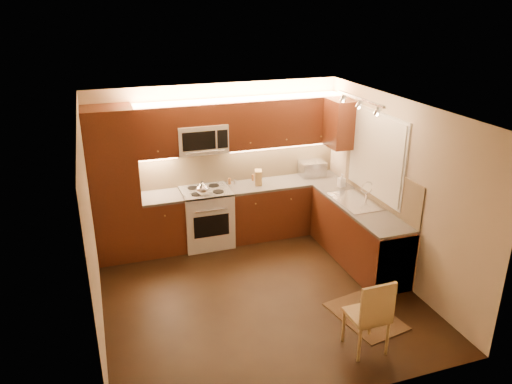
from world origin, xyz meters
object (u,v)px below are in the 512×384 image
object	(u,v)px
microwave	(201,138)
dining_chair	(367,313)
stove	(207,217)
toaster_oven	(312,168)
sink	(356,197)
soap_bottle	(342,180)
kettle	(202,188)
knife_block	(258,177)

from	to	relation	value
microwave	dining_chair	distance (m)	3.62
stove	toaster_oven	xyz separation A→B (m)	(1.87, 0.15, 0.56)
sink	soap_bottle	size ratio (longest dim) A/B	3.99
microwave	sink	bearing A→B (deg)	-32.21
soap_bottle	dining_chair	size ratio (longest dim) A/B	0.23
stove	soap_bottle	size ratio (longest dim) A/B	4.27
stove	kettle	xyz separation A→B (m)	(-0.09, -0.18, 0.57)
sink	toaster_oven	size ratio (longest dim) A/B	2.08
toaster_oven	stove	bearing A→B (deg)	-175.31
soap_bottle	kettle	bearing A→B (deg)	165.27
kettle	soap_bottle	world-z (taller)	kettle
kettle	dining_chair	world-z (taller)	kettle
toaster_oven	knife_block	world-z (taller)	toaster_oven
kettle	knife_block	world-z (taller)	kettle
stove	soap_bottle	xyz separation A→B (m)	(2.10, -0.50, 0.55)
soap_bottle	dining_chair	distance (m)	2.83
stove	soap_bottle	world-z (taller)	soap_bottle
sink	kettle	bearing A→B (deg)	155.71
soap_bottle	dining_chair	xyz separation A→B (m)	(-1.02, -2.59, -0.54)
sink	soap_bottle	xyz separation A→B (m)	(0.10, 0.63, 0.03)
microwave	dining_chair	size ratio (longest dim) A/B	0.82
stove	kettle	world-z (taller)	kettle
kettle	soap_bottle	xyz separation A→B (m)	(2.19, -0.31, -0.02)
dining_chair	soap_bottle	bearing A→B (deg)	67.76
stove	soap_bottle	distance (m)	2.22
knife_block	dining_chair	distance (m)	3.17
knife_block	soap_bottle	bearing A→B (deg)	-7.59
knife_block	toaster_oven	bearing A→B (deg)	22.36
sink	stove	bearing A→B (deg)	150.64
soap_bottle	microwave	bearing A→B (deg)	156.70
microwave	knife_block	bearing A→B (deg)	-6.84
stove	sink	size ratio (longest dim) A/B	1.07
kettle	knife_block	xyz separation A→B (m)	(0.97, 0.21, -0.01)
knife_block	dining_chair	bearing A→B (deg)	-70.57
sink	knife_block	bearing A→B (deg)	134.14
toaster_oven	knife_block	bearing A→B (deg)	-173.11
stove	soap_bottle	bearing A→B (deg)	-13.28
dining_chair	microwave	bearing A→B (deg)	107.77
toaster_oven	dining_chair	bearing A→B (deg)	-103.56
microwave	kettle	xyz separation A→B (m)	(-0.09, -0.32, -0.69)
microwave	toaster_oven	xyz separation A→B (m)	(1.87, 0.01, -0.70)
stove	toaster_oven	world-z (taller)	toaster_oven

